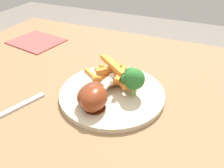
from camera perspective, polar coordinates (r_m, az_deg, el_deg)
dining_table at (r=0.58m, az=-2.36°, el=-11.86°), size 1.11×0.82×0.74m
dinner_plate at (r=0.51m, az=0.00°, el=-2.41°), size 0.25×0.25×0.01m
broccoli_floret_front at (r=0.48m, az=5.56°, el=1.39°), size 0.05×0.05×0.07m
carrot_fries_pile at (r=0.53m, az=0.32°, el=2.61°), size 0.16×0.11×0.05m
chicken_drumstick_near at (r=0.45m, az=-4.44°, el=-3.63°), size 0.05×0.12×0.05m
chicken_drumstick_far at (r=0.47m, az=-5.11°, el=-2.26°), size 0.06×0.13×0.04m
fork at (r=0.51m, az=-26.73°, el=-7.05°), size 0.08×0.18×0.00m
napkin at (r=0.83m, az=-19.38°, el=10.60°), size 0.19×0.17×0.00m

